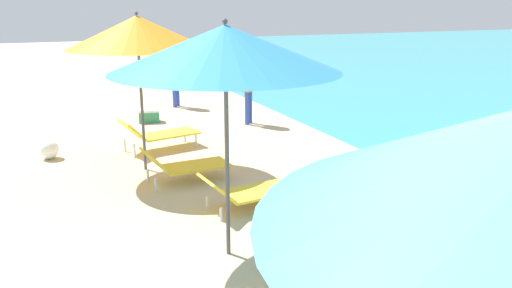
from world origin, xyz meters
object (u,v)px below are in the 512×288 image
Objects in this scene: umbrella_farthest at (137,32)px; lounger_farthest_inland at (184,165)px; lounger_second_shoreside at (248,191)px; person_walking_mid at (248,84)px; cooler_box at (149,116)px; person_walking_near at (175,70)px; lounger_second_inland at (331,254)px; lounger_farthest_shoreside at (158,133)px; umbrella_second at (225,49)px; beach_ball at (49,150)px.

umbrella_farthest reaches higher than lounger_farthest_inland.
lounger_second_shoreside is 5.32m from person_walking_mid.
person_walking_mid is 2.90× the size of cooler_box.
lounger_second_inland is at bearing 130.01° from person_walking_near.
person_walking_near is at bearing 158.15° from person_walking_mid.
umbrella_farthest is (-1.11, 4.44, 2.11)m from lounger_second_inland.
lounger_farthest_inland is (-0.03, -2.07, -0.04)m from lounger_farthest_shoreside.
lounger_farthest_inland is 6.42m from person_walking_near.
person_walking_near is at bearing 72.04° from lounger_second_inland.
umbrella_second reaches higher than person_walking_near.
umbrella_second reaches higher than lounger_second_inland.
umbrella_farthest is 1.61× the size of person_walking_near.
person_walking_near is at bearing 70.09° from umbrella_farthest.
lounger_second_shoreside is 1.52m from lounger_farthest_inland.
umbrella_farthest reaches higher than person_walking_mid.
cooler_box is (-1.11, -1.64, -0.87)m from person_walking_near.
umbrella_second is 2.46m from lounger_second_inland.
person_walking_near is (0.81, 9.74, 0.76)m from lounger_second_inland.
beach_ball is at bearing -135.46° from cooler_box.
umbrella_second is 3.53m from umbrella_farthest.
beach_ball is (-2.01, 2.25, -0.12)m from lounger_farthest_inland.
umbrella_second is 1.88× the size of lounger_farthest_inland.
person_walking_near is at bearing 73.58° from lounger_farthest_inland.
lounger_second_inland is at bearing -87.90° from cooler_box.
lounger_farthest_shoreside is at bearing 85.90° from lounger_farthest_inland.
person_walking_mid is 4.77m from beach_ball.
lounger_farthest_shoreside is (0.50, 1.16, -2.04)m from umbrella_farthest.
lounger_second_inland is at bearing -58.54° from person_walking_mid.
lounger_farthest_inland is at bearing -79.72° from person_walking_mid.
person_walking_mid is 2.59m from cooler_box.
lounger_farthest_inland reaches higher than lounger_second_inland.
beach_ball is at bearing 128.45° from lounger_farthest_inland.
person_walking_near is 2.96m from person_walking_mid.
umbrella_second is 1.67× the size of person_walking_mid.
umbrella_farthest is at bearing 94.54° from umbrella_second.
person_walking_mid reaches higher than beach_ball.
umbrella_second is 5.11m from lounger_farthest_shoreside.
umbrella_farthest is 4.36m from cooler_box.
umbrella_farthest is 3.00m from beach_ball.
lounger_second_inland is 2.41× the size of cooler_box.
umbrella_second is 2.54m from lounger_second_shoreside.
lounger_farthest_inland is (-0.55, 1.42, 0.04)m from lounger_second_shoreside.
cooler_box is at bearing 78.89° from lounger_second_inland.
lounger_farthest_inland reaches higher than cooler_box.
cooler_box is (0.82, 3.67, -2.22)m from umbrella_farthest.
lounger_second_inland is 9.81m from person_walking_near.
lounger_farthest_inland is at bearing -102.87° from lounger_farthest_shoreside.
umbrella_farthest reaches higher than beach_ball.
person_walking_near is at bearing 77.44° from lounger_second_shoreside.
umbrella_farthest is at bearing 113.79° from lounger_farthest_inland.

